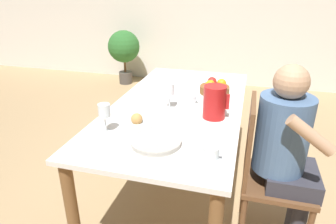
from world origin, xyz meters
TOP-DOWN VIEW (x-y plane):
  - ground_plane at (0.00, 0.00)m, footprint 20.00×20.00m
  - wall_back at (0.00, 2.96)m, footprint 10.00×0.06m
  - dining_table at (0.00, 0.00)m, footprint 0.91×1.81m
  - chair_person_side at (0.64, -0.30)m, footprint 0.42×0.42m
  - person_seated at (0.73, -0.32)m, footprint 0.39×0.41m
  - red_pitcher at (0.28, -0.17)m, footprint 0.17×0.15m
  - wine_glass_water at (-0.04, -0.09)m, footprint 0.07×0.07m
  - wine_glass_juice at (-0.30, -0.54)m, footprint 0.07×0.07m
  - teacup_near_person at (0.33, -0.67)m, footprint 0.14×0.14m
  - teacup_across at (0.09, 0.04)m, footprint 0.14×0.14m
  - serving_tray at (0.02, -0.60)m, footprint 0.28×0.28m
  - bread_plate at (-0.17, -0.40)m, footprint 0.22×0.22m
  - fruit_bowl at (0.22, 0.30)m, footprint 0.23×0.23m
  - potted_plant at (-1.52, 2.52)m, footprint 0.51×0.51m

SIDE VIEW (x-z plane):
  - ground_plane at x=0.00m, z-range 0.00..0.00m
  - chair_person_side at x=0.64m, z-range 0.02..0.97m
  - potted_plant at x=-1.52m, z-range 0.15..1.02m
  - dining_table at x=0.00m, z-range 0.28..1.04m
  - person_seated at x=0.73m, z-range 0.11..1.29m
  - serving_tray at x=0.02m, z-range 0.76..0.79m
  - bread_plate at x=-0.17m, z-range 0.74..0.81m
  - teacup_near_person at x=0.33m, z-range 0.76..0.82m
  - teacup_across at x=0.09m, z-range 0.76..0.82m
  - fruit_bowl at x=0.22m, z-range 0.75..0.86m
  - red_pitcher at x=0.28m, z-range 0.76..0.98m
  - wine_glass_juice at x=-0.30m, z-range 0.80..0.98m
  - wine_glass_water at x=-0.04m, z-range 0.80..0.98m
  - wall_back at x=0.00m, z-range 0.00..2.60m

